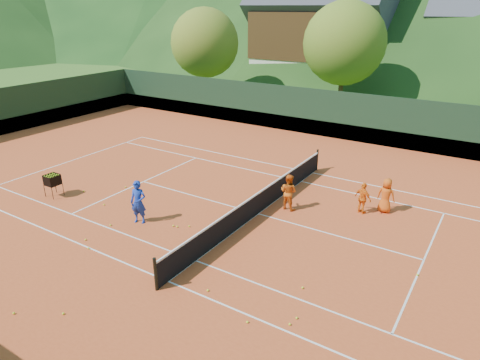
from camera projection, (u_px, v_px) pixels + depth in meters
The scene contains 31 objects.
ground at pixel (258, 214), 17.43m from camera, with size 400.00×400.00×0.00m, color #30541A.
clay_court at pixel (258, 214), 17.42m from camera, with size 40.00×24.00×0.02m, color #BB441E.
coach at pixel (138, 202), 16.42m from camera, with size 0.63×0.41×1.72m, color #1935A3.
student_a at pixel (288, 192), 17.59m from camera, with size 0.74×0.57×1.52m, color #DE5C13.
student_b at pixel (363, 198), 17.24m from camera, with size 0.77×0.32×1.32m, color orange.
student_c at pixel (386, 195), 17.33m from camera, with size 0.71×0.46×1.45m, color #D65313.
tennis_ball_3 at pixel (417, 275), 13.39m from camera, with size 0.07×0.07×0.07m, color #D1EF27.
tennis_ball_4 at pixel (189, 226), 16.36m from camera, with size 0.07×0.07×0.07m, color #D1EF27.
tennis_ball_5 at pixel (125, 187), 19.89m from camera, with size 0.07×0.07×0.07m, color #D1EF27.
tennis_ball_6 at pixel (88, 248), 14.87m from camera, with size 0.07×0.07×0.07m, color #D1EF27.
tennis_ball_7 at pixel (84, 191), 19.46m from camera, with size 0.07×0.07×0.07m, color #D1EF27.
tennis_ball_8 at pixel (297, 318), 11.54m from camera, with size 0.07×0.07×0.07m, color #D1EF27.
tennis_ball_9 at pixel (247, 322), 11.39m from camera, with size 0.07×0.07×0.07m, color #D1EF27.
tennis_ball_10 at pixel (86, 240), 15.42m from camera, with size 0.07×0.07×0.07m, color #D1EF27.
tennis_ball_12 at pixel (104, 205), 18.13m from camera, with size 0.07×0.07×0.07m, color #D1EF27.
tennis_ball_13 at pixel (290, 324), 11.31m from camera, with size 0.07×0.07×0.07m, color #D1EF27.
tennis_ball_14 at pixel (177, 227), 16.33m from camera, with size 0.07×0.07×0.07m, color #D1EF27.
tennis_ball_16 at pixel (208, 290), 12.66m from camera, with size 0.07×0.07×0.07m, color #D1EF27.
tennis_ball_17 at pixel (173, 226), 16.39m from camera, with size 0.07×0.07×0.07m, color #D1EF27.
tennis_ball_19 at pixel (63, 314), 11.71m from camera, with size 0.07×0.07×0.07m, color #D1EF27.
tennis_ball_22 at pixel (14, 313), 11.72m from camera, with size 0.07×0.07×0.07m, color #D1EF27.
tennis_ball_24 at pixel (237, 228), 16.26m from camera, with size 0.07×0.07×0.07m, color #D1EF27.
tennis_ball_25 at pixel (303, 288), 12.78m from camera, with size 0.07×0.07×0.07m, color #D1EF27.
tennis_ball_27 at pixel (110, 225), 16.45m from camera, with size 0.07×0.07×0.07m, color #D1EF27.
court_lines at pixel (258, 214), 17.42m from camera, with size 23.83×11.03×0.00m.
tennis_net at pixel (258, 203), 17.23m from camera, with size 0.10×12.07×1.10m.
perimeter_fence at pixel (259, 186), 16.95m from camera, with size 40.40×24.24×3.00m.
ball_hopper at pixel (52, 180), 18.78m from camera, with size 0.57×0.57×1.00m.
chalet_left at pixel (322, 30), 43.71m from camera, with size 13.80×9.93×12.92m.
tree_a at pixel (205, 43), 37.61m from camera, with size 6.00×6.00×7.88m.
tree_b at pixel (345, 43), 33.08m from camera, with size 6.40×6.40×8.40m.
Camera 1 is at (7.77, -13.56, 7.86)m, focal length 32.00 mm.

